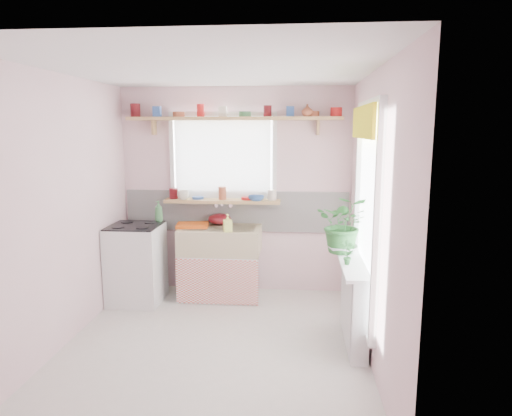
{
  "coord_description": "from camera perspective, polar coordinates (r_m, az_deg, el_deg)",
  "views": [
    {
      "loc": [
        0.74,
        -3.91,
        2.01
      ],
      "look_at": [
        0.34,
        0.55,
        1.22
      ],
      "focal_mm": 32.0,
      "sensor_mm": 36.0,
      "label": 1
    }
  ],
  "objects": [
    {
      "name": "soap_bottle_sink",
      "position": [
        5.17,
        -3.57,
        -1.87
      ],
      "size": [
        0.12,
        0.12,
        0.2
      ],
      "primitive_type": "imported",
      "rotation": [
        0.0,
        0.0,
        0.34
      ],
      "color": "#E8F36C",
      "rests_on": "sink_unit"
    },
    {
      "name": "sill_crockery",
      "position": [
        5.52,
        -4.23,
        1.66
      ],
      "size": [
        1.35,
        0.11,
        0.12
      ],
      "color": "#590F14",
      "rests_on": "windowsill"
    },
    {
      "name": "radiator_ledge",
      "position": [
        4.44,
        12.21,
        -11.54
      ],
      "size": [
        0.22,
        0.95,
        0.78
      ],
      "color": "white",
      "rests_on": "ground"
    },
    {
      "name": "windowsill",
      "position": [
        5.53,
        -4.22,
        0.88
      ],
      "size": [
        1.4,
        0.22,
        0.04
      ],
      "primitive_type": "cube",
      "color": "tan",
      "rests_on": "room"
    },
    {
      "name": "cooker",
      "position": [
        5.51,
        -14.73,
        -6.71
      ],
      "size": [
        0.58,
        0.58,
        0.93
      ],
      "color": "white",
      "rests_on": "ground"
    },
    {
      "name": "cooker_bottle",
      "position": [
        5.51,
        -12.08,
        -0.41
      ],
      "size": [
        0.12,
        0.12,
        0.25
      ],
      "primitive_type": "imported",
      "rotation": [
        0.0,
        0.0,
        -0.38
      ],
      "color": "#40804A",
      "rests_on": "cooker"
    },
    {
      "name": "sill_cup",
      "position": [
        5.55,
        -9.1,
        1.6
      ],
      "size": [
        0.17,
        0.17,
        0.11
      ],
      "primitive_type": "imported",
      "rotation": [
        0.0,
        0.0,
        -0.23
      ],
      "color": "beige",
      "rests_on": "windowsill"
    },
    {
      "name": "jade_plant",
      "position": [
        4.63,
        10.97,
        -1.97
      ],
      "size": [
        0.59,
        0.53,
        0.59
      ],
      "primitive_type": "imported",
      "rotation": [
        0.0,
        0.0,
        -0.16
      ],
      "color": "#2A6B2E",
      "rests_on": "radiator_ledge"
    },
    {
      "name": "dish_tray",
      "position": [
        5.49,
        -7.95,
        -2.13
      ],
      "size": [
        0.4,
        0.32,
        0.04
      ],
      "primitive_type": "cube",
      "rotation": [
        0.0,
        0.0,
        0.13
      ],
      "color": "#E35914",
      "rests_on": "sink_unit"
    },
    {
      "name": "pine_shelf",
      "position": [
        5.43,
        -2.78,
        11.11
      ],
      "size": [
        2.52,
        0.24,
        0.04
      ],
      "primitive_type": "cube",
      "color": "tan",
      "rests_on": "room"
    },
    {
      "name": "herb_pot",
      "position": [
        4.26,
        11.3,
        -5.48
      ],
      "size": [
        0.12,
        0.09,
        0.23
      ],
      "primitive_type": "imported",
      "rotation": [
        0.0,
        0.0,
        -0.05
      ],
      "color": "#2C6F32",
      "rests_on": "radiator_ledge"
    },
    {
      "name": "room",
      "position": [
        4.81,
        4.12,
        2.3
      ],
      "size": [
        3.2,
        3.2,
        3.2
      ],
      "color": "beige",
      "rests_on": "ground"
    },
    {
      "name": "fruit_bowl",
      "position": [
        4.68,
        10.73,
        -5.02
      ],
      "size": [
        0.31,
        0.31,
        0.08
      ],
      "primitive_type": "imported",
      "rotation": [
        0.0,
        0.0,
        0.01
      ],
      "color": "silver",
      "rests_on": "radiator_ledge"
    },
    {
      "name": "fruit",
      "position": [
        4.68,
        10.82,
        -4.28
      ],
      "size": [
        0.2,
        0.14,
        0.1
      ],
      "color": "orange",
      "rests_on": "fruit_bowl"
    },
    {
      "name": "colander",
      "position": [
        5.59,
        -4.57,
        -1.38
      ],
      "size": [
        0.34,
        0.34,
        0.13
      ],
      "primitive_type": "ellipsoid",
      "rotation": [
        0.0,
        0.0,
        0.26
      ],
      "color": "maroon",
      "rests_on": "sink_unit"
    },
    {
      "name": "shelf_vase",
      "position": [
        5.32,
        6.43,
        12.04
      ],
      "size": [
        0.16,
        0.16,
        0.14
      ],
      "primitive_type": "imported",
      "rotation": [
        0.0,
        0.0,
        0.25
      ],
      "color": "#9A4C2F",
      "rests_on": "pine_shelf"
    },
    {
      "name": "sink_unit",
      "position": [
        5.5,
        -4.44,
        -6.73
      ],
      "size": [
        0.95,
        0.65,
        1.11
      ],
      "color": "white",
      "rests_on": "ground"
    },
    {
      "name": "sill_bowl",
      "position": [
        5.41,
        0.02,
        1.24
      ],
      "size": [
        0.22,
        0.22,
        0.06
      ],
      "primitive_type": "imported",
      "rotation": [
        0.0,
        0.0,
        0.16
      ],
      "color": "#2F5799",
      "rests_on": "windowsill"
    },
    {
      "name": "shelf_crockery",
      "position": [
        5.43,
        -3.03,
        11.9
      ],
      "size": [
        2.47,
        0.11,
        0.12
      ],
      "color": "#590F14",
      "rests_on": "pine_shelf"
    }
  ]
}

